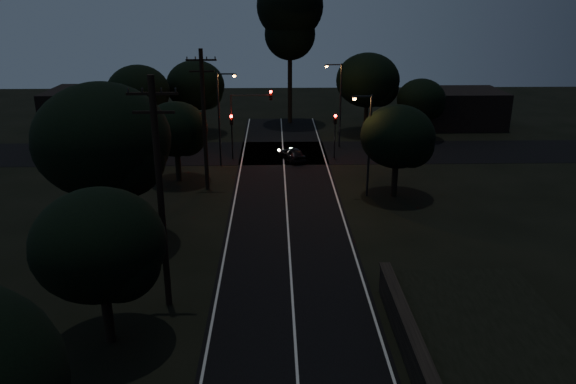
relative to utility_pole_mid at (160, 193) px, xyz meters
name	(u,v)px	position (x,y,z in m)	size (l,w,h in m)	color
road_surface	(286,191)	(6.00, 16.12, -5.73)	(60.00, 70.00, 0.03)	black
utility_pole_mid	(160,193)	(0.00, 0.00, 0.00)	(2.20, 0.30, 11.00)	black
utility_pole_far	(204,118)	(0.00, 17.00, -0.25)	(2.20, 0.30, 10.50)	black
tree_left_b	(103,248)	(-1.81, -3.11, -1.26)	(5.43, 5.43, 6.91)	black
tree_left_c	(107,144)	(-4.23, 6.85, 0.51)	(7.65, 7.65, 9.66)	black
tree_left_d	(178,131)	(-2.32, 18.90, -1.63)	(5.00, 5.00, 6.35)	black
tree_far_nw	(197,87)	(-2.79, 34.88, -0.76)	(6.07, 6.07, 7.68)	black
tree_far_w	(140,93)	(-7.79, 30.88, -0.73)	(6.05, 6.05, 7.71)	black
tree_far_ne	(370,82)	(15.23, 34.87, -0.31)	(6.64, 6.64, 8.40)	black
tree_far_e	(423,101)	(20.17, 31.90, -1.76)	(4.84, 4.84, 6.14)	black
tree_right_a	(400,138)	(14.19, 14.89, -1.34)	(5.33, 5.33, 6.78)	black
tall_pine	(290,15)	(7.00, 40.00, 6.13)	(7.24, 7.24, 16.45)	black
building_left	(98,110)	(-14.00, 37.00, -3.54)	(10.00, 8.00, 4.40)	black
building_right	(459,108)	(26.00, 38.00, -3.74)	(9.00, 7.00, 4.00)	black
signal_left	(232,128)	(1.40, 24.99, -2.90)	(0.28, 0.35, 4.10)	black
signal_right	(335,128)	(10.60, 24.99, -2.90)	(0.28, 0.35, 4.10)	black
signal_mast	(250,112)	(3.09, 24.99, -1.40)	(3.70, 0.35, 6.25)	black
streetlight_a	(221,113)	(0.69, 23.00, -1.10)	(1.66, 0.26, 8.00)	black
streetlight_b	(339,100)	(11.31, 29.00, -1.10)	(1.66, 0.26, 8.00)	black
streetlight_c	(367,139)	(11.83, 15.00, -1.39)	(1.46, 0.26, 7.50)	black
car	(292,154)	(6.78, 24.43, -5.13)	(1.43, 3.56, 1.21)	black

